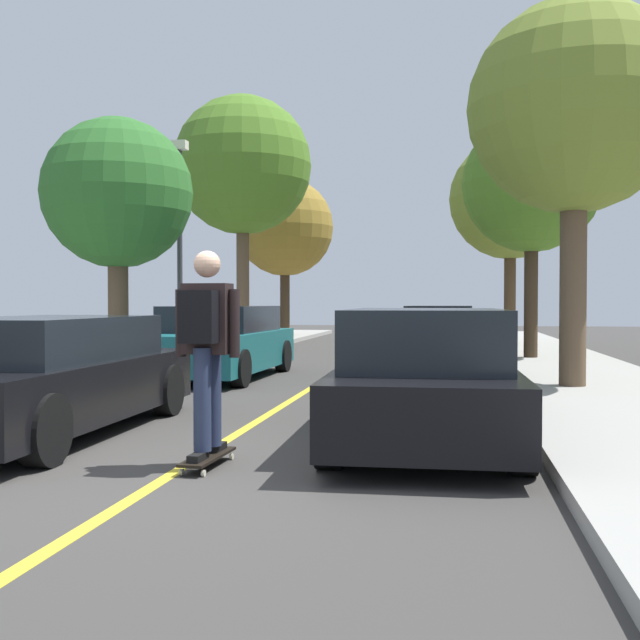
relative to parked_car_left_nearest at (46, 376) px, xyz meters
The scene contains 17 objects.
ground 2.47m from the parked_car_left_nearest, 32.57° to the right, with size 80.00×80.00×0.00m, color #3D3A38.
center_line 3.44m from the parked_car_left_nearest, 53.45° to the left, with size 0.12×39.20×0.01m, color gold.
parked_car_left_nearest is the anchor object (origin of this frame).
parked_car_left_near 6.18m from the parked_car_left_nearest, 89.99° to the left, with size 2.05×4.40×1.35m.
parked_car_right_nearest 4.04m from the parked_car_left_nearest, ahead, with size 1.89×4.55×1.35m.
parked_car_right_near 7.46m from the parked_car_left_nearest, 57.34° to the left, with size 2.05×4.32×1.27m.
parked_car_right_far 12.46m from the parked_car_left_nearest, 71.16° to the left, with size 2.00×4.30×1.33m.
street_tree_left_nearest 7.28m from the parked_car_left_nearest, 108.29° to the left, with size 2.91×2.91×4.85m.
street_tree_left_near 16.28m from the parked_car_left_nearest, 97.79° to the left, with size 4.29×4.29×7.68m.
street_tree_left_far 21.85m from the parked_car_left_nearest, 95.59° to the left, with size 3.81×3.81×6.11m.
street_tree_right_nearest 8.50m from the parked_car_left_nearest, 36.76° to the left, with size 3.23×3.23×5.87m.
street_tree_right_near 12.76m from the parked_car_left_nearest, 60.05° to the left, with size 3.19×3.19×5.62m.
street_tree_right_far 18.35m from the parked_car_left_nearest, 70.01° to the left, with size 3.78×3.78×6.41m.
fire_hydrant 6.57m from the parked_car_left_nearest, 103.20° to the left, with size 0.20×0.20×0.70m.
streetlamp 9.30m from the parked_car_left_nearest, 101.22° to the left, with size 0.36×0.24×4.91m.
skateboard 2.61m from the parked_car_left_nearest, 29.56° to the right, with size 0.27×0.85×0.10m.
skateboarder 2.61m from the parked_car_left_nearest, 30.24° to the right, with size 0.58×0.70×1.76m.
Camera 1 is at (2.25, -6.17, 1.42)m, focal length 42.39 mm.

